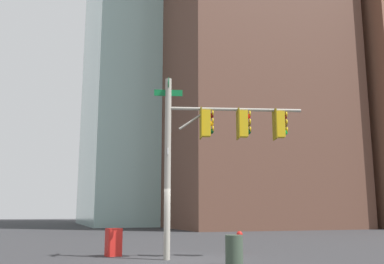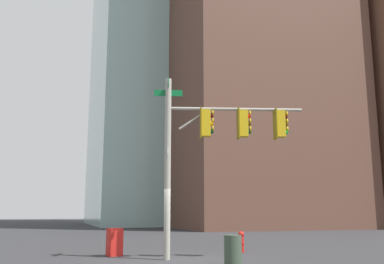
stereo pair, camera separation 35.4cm
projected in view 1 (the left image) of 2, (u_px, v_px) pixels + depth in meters
The scene contains 8 objects.
ground_plane at pixel (177, 260), 15.45m from camera, with size 200.00×200.00×0.00m, color #2D2D30.
signal_pole_assembly at pixel (213, 138), 16.28m from camera, with size 1.93×5.48×6.67m.
fire_hydrant at pixel (240, 241), 18.35m from camera, with size 0.34×0.26×0.87m.
litter_bin at pixel (234, 250), 13.72m from camera, with size 0.56×0.56×0.95m, color #384738.
newspaper_box at pixel (114, 242), 16.71m from camera, with size 0.44×0.56×1.05m, color red.
building_brick_nearside at pixel (229, 11), 57.59m from camera, with size 27.82×18.77×55.79m, color brown.
building_brick_midblock at pixel (373, 85), 56.83m from camera, with size 21.06×15.38×36.14m, color brown.
building_glass_tower at pixel (193, 28), 66.93m from camera, with size 23.63×30.44×59.32m, color #9EC6C1.
Camera 1 is at (15.30, -4.77, 1.67)m, focal length 40.65 mm.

